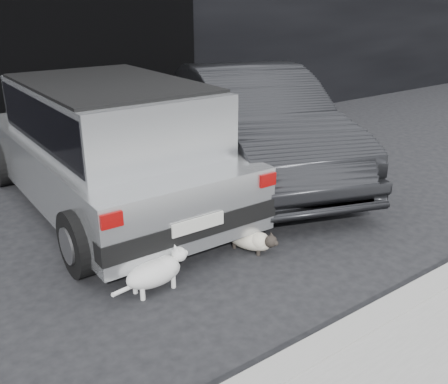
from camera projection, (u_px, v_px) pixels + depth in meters
ground at (167, 231)px, 5.85m from camera, size 80.00×80.00×0.00m
building_facade at (53, 0)px, 9.98m from camera, size 34.00×4.00×5.00m
garage_opening at (99, 72)px, 8.91m from camera, size 4.00×0.10×2.60m
curb at (412, 299)px, 4.43m from camera, size 18.00×0.25×0.12m
silver_hatchback at (108, 139)px, 6.27m from camera, size 2.27×4.47×1.63m
second_car at (253, 122)px, 7.55m from camera, size 3.20×5.12×1.59m
cat_siamese at (253, 240)px, 5.37m from camera, size 0.42×0.71×0.26m
cat_white at (157, 271)px, 4.63m from camera, size 0.83×0.30×0.39m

